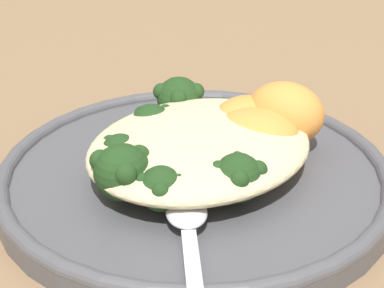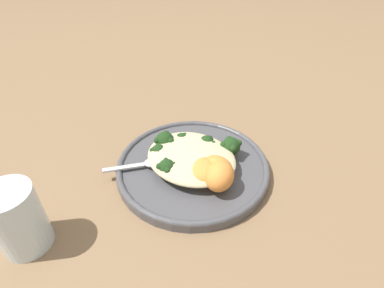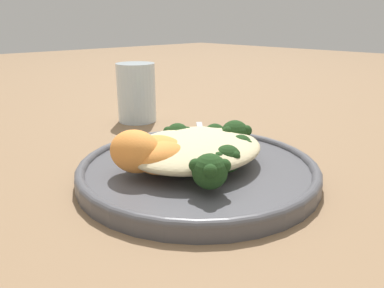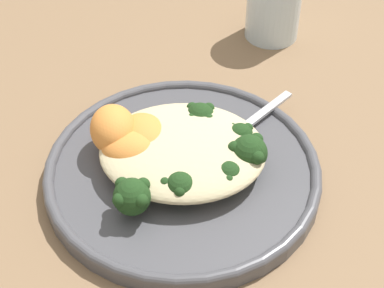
{
  "view_description": "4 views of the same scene",
  "coord_description": "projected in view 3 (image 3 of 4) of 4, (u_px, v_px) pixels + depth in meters",
  "views": [
    {
      "loc": [
        0.29,
        0.29,
        0.25
      ],
      "look_at": [
        0.01,
        0.02,
        0.05
      ],
      "focal_mm": 60.0,
      "sensor_mm": 36.0,
      "label": 1
    },
    {
      "loc": [
        -0.25,
        0.35,
        0.4
      ],
      "look_at": [
        0.01,
        -0.0,
        0.06
      ],
      "focal_mm": 28.0,
      "sensor_mm": 36.0,
      "label": 2
    },
    {
      "loc": [
        -0.3,
        -0.29,
        0.18
      ],
      "look_at": [
        -0.01,
        0.01,
        0.05
      ],
      "focal_mm": 35.0,
      "sensor_mm": 36.0,
      "label": 3
    },
    {
      "loc": [
        0.03,
        -0.46,
        0.5
      ],
      "look_at": [
        0.01,
        0.0,
        0.05
      ],
      "focal_mm": 60.0,
      "sensor_mm": 36.0,
      "label": 4
    }
  ],
  "objects": [
    {
      "name": "broccoli_stalk_2",
      "position": [
        231.0,
        149.0,
        0.46
      ],
      "size": [
        0.08,
        0.07,
        0.03
      ],
      "rotation": [
        0.0,
        0.0,
        5.68
      ],
      "color": "#8EB25B",
      "rests_on": "plate"
    },
    {
      "name": "spoon",
      "position": [
        202.0,
        137.0,
        0.53
      ],
      "size": [
        0.09,
        0.1,
        0.01
      ],
      "rotation": [
        0.0,
        0.0,
        0.85
      ],
      "color": "silver",
      "rests_on": "plate"
    },
    {
      "name": "broccoli_stalk_3",
      "position": [
        226.0,
        138.0,
        0.48
      ],
      "size": [
        0.12,
        0.05,
        0.04
      ],
      "rotation": [
        0.0,
        0.0,
        6.1
      ],
      "color": "#8EB25B",
      "rests_on": "plate"
    },
    {
      "name": "broccoli_stalk_1",
      "position": [
        210.0,
        157.0,
        0.43
      ],
      "size": [
        0.04,
        0.11,
        0.03
      ],
      "rotation": [
        0.0,
        0.0,
        4.9
      ],
      "color": "#8EB25B",
      "rests_on": "plate"
    },
    {
      "name": "ground_plane",
      "position": [
        202.0,
        179.0,
        0.45
      ],
      "size": [
        4.0,
        4.0,
        0.0
      ],
      "primitive_type": "plane",
      "color": "#846647"
    },
    {
      "name": "water_glass",
      "position": [
        136.0,
        93.0,
        0.7
      ],
      "size": [
        0.07,
        0.07,
        0.11
      ],
      "primitive_type": "cylinder",
      "color": "silver",
      "rests_on": "ground_plane"
    },
    {
      "name": "broccoli_stalk_4",
      "position": [
        206.0,
        140.0,
        0.49
      ],
      "size": [
        0.1,
        0.04,
        0.03
      ],
      "rotation": [
        0.0,
        0.0,
        6.46
      ],
      "color": "#8EB25B",
      "rests_on": "plate"
    },
    {
      "name": "sweet_potato_chunk_2",
      "position": [
        162.0,
        158.0,
        0.41
      ],
      "size": [
        0.06,
        0.05,
        0.04
      ],
      "primitive_type": "ellipsoid",
      "rotation": [
        0.0,
        0.0,
        3.11
      ],
      "color": "orange",
      "rests_on": "plate"
    },
    {
      "name": "plate",
      "position": [
        197.0,
        169.0,
        0.45
      ],
      "size": [
        0.29,
        0.29,
        0.02
      ],
      "color": "#4C4C51",
      "rests_on": "ground_plane"
    },
    {
      "name": "quinoa_mound",
      "position": [
        193.0,
        149.0,
        0.45
      ],
      "size": [
        0.17,
        0.15,
        0.03
      ],
      "primitive_type": "ellipsoid",
      "color": "beige",
      "rests_on": "plate"
    },
    {
      "name": "sweet_potato_chunk_0",
      "position": [
        135.0,
        151.0,
        0.41
      ],
      "size": [
        0.06,
        0.07,
        0.05
      ],
      "primitive_type": "ellipsoid",
      "rotation": [
        0.0,
        0.0,
        4.95
      ],
      "color": "orange",
      "rests_on": "plate"
    },
    {
      "name": "broccoli_stalk_5",
      "position": [
        178.0,
        139.0,
        0.48
      ],
      "size": [
        0.06,
        0.07,
        0.03
      ],
      "rotation": [
        0.0,
        0.0,
        7.21
      ],
      "color": "#8EB25B",
      "rests_on": "plate"
    },
    {
      "name": "broccoli_stalk_0",
      "position": [
        203.0,
        167.0,
        0.39
      ],
      "size": [
        0.06,
        0.11,
        0.04
      ],
      "rotation": [
        0.0,
        0.0,
        4.33
      ],
      "color": "#8EB25B",
      "rests_on": "plate"
    },
    {
      "name": "sweet_potato_chunk_1",
      "position": [
        159.0,
        151.0,
        0.43
      ],
      "size": [
        0.07,
        0.08,
        0.03
      ],
      "primitive_type": "ellipsoid",
      "rotation": [
        0.0,
        0.0,
        5.07
      ],
      "color": "orange",
      "rests_on": "plate"
    }
  ]
}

